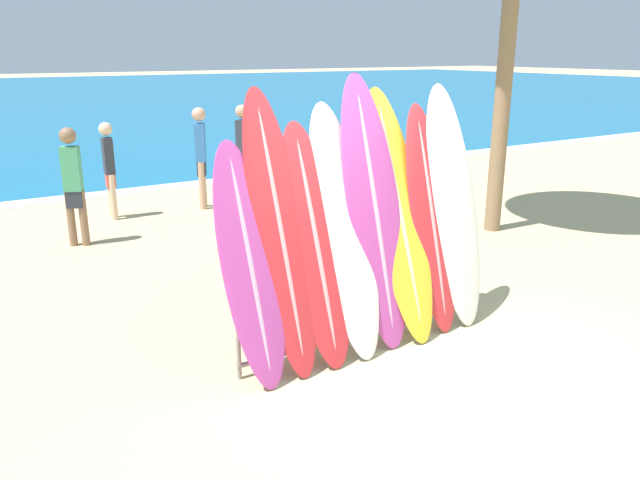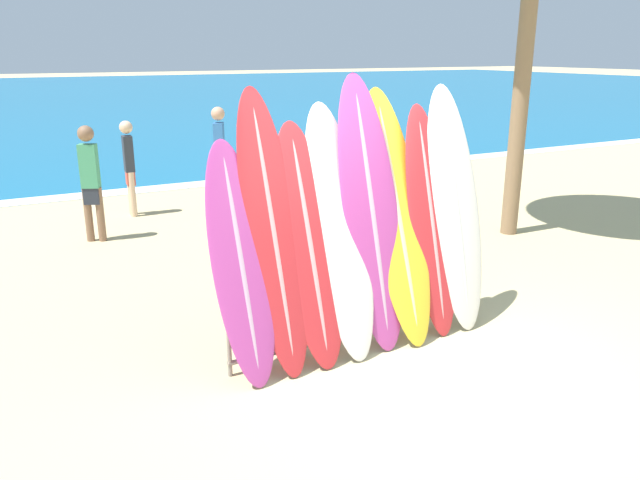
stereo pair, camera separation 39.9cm
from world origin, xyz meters
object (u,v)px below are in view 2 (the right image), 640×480
(surfboard_slot_6, at_px, (431,221))
(surfboard_slot_4, at_px, (371,213))
(surfboard_rack, at_px, (360,301))
(person_far_left, at_px, (262,148))
(surfboard_slot_2, at_px, (309,244))
(person_mid_beach, at_px, (129,165))
(person_near_water, at_px, (220,153))
(surfboard_slot_1, at_px, (272,231))
(surfboard_slot_3, at_px, (340,231))
(surfboard_slot_0, at_px, (240,263))
(surfboard_slot_5, at_px, (397,216))
(surfboard_slot_7, at_px, (455,208))
(person_far_right, at_px, (91,179))

(surfboard_slot_6, bearing_deg, surfboard_slot_4, 175.85)
(surfboard_rack, height_order, person_far_left, person_far_left)
(person_far_left, bearing_deg, surfboard_slot_2, 32.13)
(surfboard_slot_2, xyz_separation_m, surfboard_slot_4, (0.67, 0.04, 0.20))
(surfboard_rack, bearing_deg, person_mid_beach, 98.38)
(surfboard_slot_2, relative_size, surfboard_slot_4, 0.84)
(surfboard_slot_4, height_order, person_near_water, surfboard_slot_4)
(surfboard_slot_1, distance_m, surfboard_slot_6, 1.66)
(surfboard_slot_6, height_order, person_mid_beach, surfboard_slot_6)
(surfboard_slot_4, bearing_deg, surfboard_slot_3, -177.28)
(surfboard_slot_6, bearing_deg, surfboard_slot_0, -179.61)
(surfboard_slot_1, height_order, person_near_water, surfboard_slot_1)
(surfboard_rack, relative_size, surfboard_slot_3, 1.16)
(surfboard_slot_0, distance_m, surfboard_slot_5, 1.64)
(surfboard_slot_7, bearing_deg, surfboard_slot_5, 176.36)
(surfboard_slot_0, distance_m, surfboard_slot_2, 0.66)
(surfboard_slot_4, xyz_separation_m, surfboard_slot_7, (0.96, -0.03, -0.06))
(surfboard_slot_3, bearing_deg, surfboard_slot_7, -0.80)
(surfboard_slot_5, bearing_deg, person_mid_beach, 102.99)
(surfboard_rack, height_order, surfboard_slot_3, surfboard_slot_3)
(surfboard_slot_4, distance_m, surfboard_slot_5, 0.31)
(surfboard_slot_4, height_order, surfboard_slot_7, surfboard_slot_4)
(surfboard_slot_2, distance_m, surfboard_slot_5, 0.98)
(person_mid_beach, bearing_deg, person_near_water, -90.62)
(surfboard_slot_6, distance_m, person_far_right, 5.29)
(surfboard_slot_0, height_order, surfboard_slot_4, surfboard_slot_4)
(surfboard_slot_1, relative_size, person_far_left, 1.38)
(surfboard_slot_2, distance_m, person_far_right, 4.80)
(surfboard_slot_3, xyz_separation_m, person_near_water, (0.85, 5.81, -0.17))
(surfboard_rack, relative_size, surfboard_slot_7, 1.10)
(surfboard_slot_0, bearing_deg, surfboard_rack, -2.32)
(surfboard_slot_3, relative_size, person_far_right, 1.34)
(surfboard_slot_7, relative_size, person_near_water, 1.36)
(surfboard_rack, xyz_separation_m, surfboard_slot_7, (1.14, 0.07, 0.75))
(surfboard_slot_1, xyz_separation_m, person_far_left, (2.40, 5.99, -0.25))
(surfboard_slot_1, height_order, person_mid_beach, surfboard_slot_1)
(surfboard_slot_0, xyz_separation_m, person_far_left, (2.73, 6.06, -0.04))
(person_mid_beach, bearing_deg, person_far_left, -84.57)
(surfboard_slot_5, xyz_separation_m, surfboard_slot_7, (0.66, -0.04, 0.01))
(person_far_right, bearing_deg, person_near_water, 52.46)
(surfboard_slot_5, distance_m, person_mid_beach, 6.03)
(surfboard_slot_1, xyz_separation_m, person_near_water, (1.50, 5.78, -0.25))
(surfboard_slot_1, height_order, surfboard_slot_6, surfboard_slot_1)
(surfboard_slot_0, xyz_separation_m, surfboard_slot_6, (1.98, 0.01, 0.11))
(surfboard_slot_1, xyz_separation_m, surfboard_slot_2, (0.33, -0.05, -0.15))
(person_mid_beach, distance_m, person_far_right, 1.49)
(surfboard_rack, height_order, surfboard_slot_7, surfboard_slot_7)
(surfboard_slot_3, bearing_deg, person_near_water, 81.70)
(person_mid_beach, bearing_deg, surfboard_slot_5, -164.59)
(surfboard_rack, relative_size, surfboard_slot_1, 1.09)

